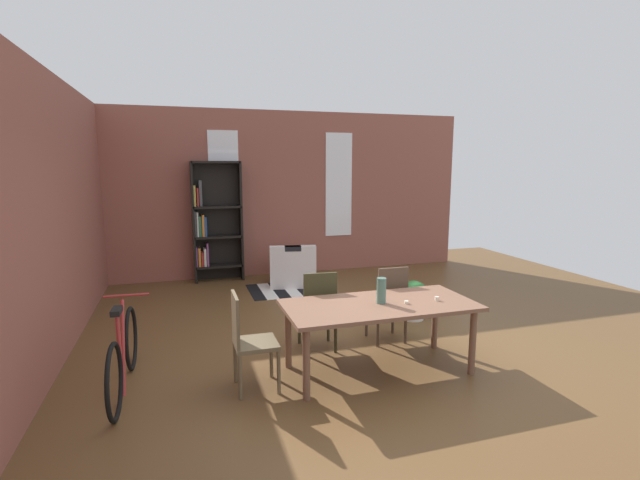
% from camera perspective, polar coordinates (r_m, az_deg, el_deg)
% --- Properties ---
extents(ground_plane, '(11.04, 11.04, 0.00)m').
position_cam_1_polar(ground_plane, '(5.31, 6.13, -14.37)').
color(ground_plane, brown).
extents(back_wall_brick, '(7.46, 0.12, 3.15)m').
position_cam_1_polar(back_wall_brick, '(8.99, -4.65, 5.79)').
color(back_wall_brick, '#925144').
rests_on(back_wall_brick, ground).
extents(left_wall_brick, '(0.12, 9.49, 3.15)m').
position_cam_1_polar(left_wall_brick, '(4.68, -33.62, 0.94)').
color(left_wall_brick, '#925144').
rests_on(left_wall_brick, ground).
extents(window_pane_0, '(0.55, 0.02, 2.05)m').
position_cam_1_polar(window_pane_0, '(8.74, -11.86, 6.55)').
color(window_pane_0, white).
extents(window_pane_1, '(0.55, 0.02, 2.05)m').
position_cam_1_polar(window_pane_1, '(9.23, 2.35, 6.88)').
color(window_pane_1, white).
extents(dining_table, '(1.96, 0.92, 0.73)m').
position_cam_1_polar(dining_table, '(4.79, 7.43, -8.73)').
color(dining_table, brown).
rests_on(dining_table, ground).
extents(vase_on_table, '(0.10, 0.10, 0.26)m').
position_cam_1_polar(vase_on_table, '(4.73, 7.67, -6.29)').
color(vase_on_table, '#4C7266').
rests_on(vase_on_table, dining_table).
extents(tealight_candle_0, '(0.04, 0.04, 0.04)m').
position_cam_1_polar(tealight_candle_0, '(4.96, 14.39, -7.10)').
color(tealight_candle_0, silver).
rests_on(tealight_candle_0, dining_table).
extents(tealight_candle_1, '(0.04, 0.04, 0.03)m').
position_cam_1_polar(tealight_candle_1, '(4.79, 10.74, -7.65)').
color(tealight_candle_1, silver).
rests_on(tealight_candle_1, dining_table).
extents(dining_chair_far_left, '(0.43, 0.43, 0.95)m').
position_cam_1_polar(dining_chair_far_left, '(5.29, -0.22, -8.48)').
color(dining_chair_far_left, '#34311C').
rests_on(dining_chair_far_left, ground).
extents(dining_chair_head_left, '(0.40, 0.40, 0.95)m').
position_cam_1_polar(dining_chair_head_left, '(4.47, -8.98, -12.02)').
color(dining_chair_head_left, brown).
rests_on(dining_chair_head_left, ground).
extents(dining_chair_far_right, '(0.41, 0.41, 0.95)m').
position_cam_1_polar(dining_chair_far_right, '(5.60, 8.57, -7.56)').
color(dining_chair_far_right, '#4C3A2C').
rests_on(dining_chair_far_right, ground).
extents(bookshelf_tall, '(0.89, 0.30, 2.20)m').
position_cam_1_polar(bookshelf_tall, '(8.60, -13.17, 2.12)').
color(bookshelf_tall, black).
rests_on(bookshelf_tall, ground).
extents(armchair_white, '(0.94, 0.94, 0.75)m').
position_cam_1_polar(armchair_white, '(8.24, -3.49, -3.66)').
color(armchair_white, silver).
rests_on(armchair_white, ground).
extents(bicycle_second, '(0.44, 1.69, 0.88)m').
position_cam_1_polar(bicycle_second, '(4.86, -23.33, -13.12)').
color(bicycle_second, black).
rests_on(bicycle_second, ground).
extents(potted_plant_by_shelf, '(0.41, 0.41, 0.55)m').
position_cam_1_polar(potted_plant_by_shelf, '(6.53, 11.62, -7.16)').
color(potted_plant_by_shelf, silver).
rests_on(potted_plant_by_shelf, ground).
extents(striped_rug, '(1.22, 1.03, 0.01)m').
position_cam_1_polar(striped_rug, '(7.96, -4.41, -6.19)').
color(striped_rug, black).
rests_on(striped_rug, ground).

